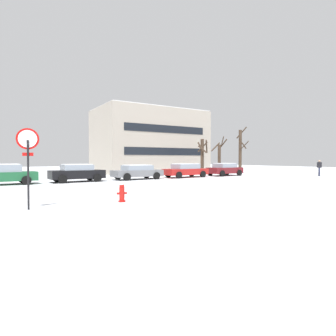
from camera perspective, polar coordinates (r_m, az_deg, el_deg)
ground_plane at (r=13.94m, az=-17.65°, el=-5.79°), size 120.00×120.00×0.00m
road_surface at (r=17.70m, az=-20.74°, el=-4.21°), size 80.00×9.76×0.00m
stop_sign at (r=11.37m, az=-26.13°, el=2.77°), size 0.76×0.15×2.92m
fire_hydrant at (r=12.33m, az=-9.17°, el=-4.85°), size 0.44×0.30×0.80m
parked_car_green at (r=23.16m, az=-30.35°, el=-1.08°), size 4.67×2.17×1.48m
parked_car_black at (r=23.86m, az=-17.64°, el=-0.89°), size 4.21×2.13×1.42m
parked_car_gray at (r=25.60m, az=-6.14°, el=-0.74°), size 4.58×2.18×1.31m
parked_car_red at (r=28.25m, az=3.52°, el=-0.44°), size 4.63×2.15×1.37m
parked_car_maroon at (r=31.63m, az=11.22°, el=-0.23°), size 4.05×2.19×1.37m
pedestrian_crossing at (r=34.23m, az=27.91°, el=0.22°), size 0.46×0.44×1.70m
tree_far_left at (r=34.42m, az=10.18°, el=2.17°), size 1.51×1.34×4.49m
tree_far_right at (r=36.79m, az=14.23°, el=3.39°), size 1.45×1.67×5.86m
tree_far_mid at (r=33.97m, az=6.87°, el=2.59°), size 1.62×1.69×4.16m
building_far_right at (r=38.85m, az=-3.65°, el=5.25°), size 14.00×8.73×8.30m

